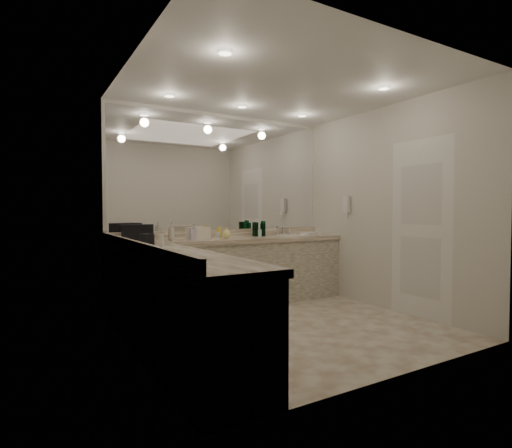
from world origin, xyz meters
TOP-DOWN VIEW (x-y plane):
  - floor at (0.00, 0.00)m, footprint 3.20×3.20m
  - ceiling at (0.00, 0.00)m, footprint 3.20×3.20m
  - wall_back at (0.00, 1.50)m, footprint 3.20×0.02m
  - wall_left at (-1.60, 0.00)m, footprint 0.02×3.00m
  - wall_right at (1.60, 0.00)m, footprint 0.02×3.00m
  - vanity_back_base at (0.00, 1.20)m, footprint 3.20×0.60m
  - vanity_back_top at (0.00, 1.19)m, footprint 3.20×0.64m
  - vanity_left_base at (-1.30, -0.30)m, footprint 0.60×2.40m
  - vanity_left_top at (-1.29, -0.30)m, footprint 0.64×2.42m
  - backsplash_back at (0.00, 1.48)m, footprint 3.20×0.04m
  - backsplash_left at (-1.58, 0.00)m, footprint 0.04×3.00m
  - mirror_back at (0.00, 1.49)m, footprint 3.12×0.01m
  - mirror_left at (-1.59, 0.00)m, footprint 0.01×2.92m
  - sink at (0.95, 1.20)m, footprint 0.44×0.44m
  - faucet at (0.95, 1.41)m, footprint 0.24×0.16m
  - wall_phone at (1.56, 0.70)m, footprint 0.06×0.10m
  - door at (1.59, -0.50)m, footprint 0.02×0.82m
  - black_toiletry_bag at (-1.27, 1.17)m, footprint 0.40×0.32m
  - black_bag_spill at (-1.30, 0.67)m, footprint 0.10×0.21m
  - cream_cosmetic_case at (-0.50, 1.19)m, footprint 0.33×0.27m
  - hand_towel at (1.27, 1.16)m, footprint 0.26×0.19m
  - lotion_left at (-1.30, 0.19)m, footprint 0.06×0.06m
  - soap_bottle_a at (-0.85, 1.21)m, footprint 0.11×0.11m
  - soap_bottle_b at (-0.60, 1.11)m, footprint 0.10×0.10m
  - soap_bottle_c at (-0.12, 1.17)m, footprint 0.14×0.14m
  - green_bottle_0 at (0.39, 1.29)m, footprint 0.06×0.06m
  - green_bottle_1 at (0.50, 1.25)m, footprint 0.07×0.07m
  - green_bottle_2 at (0.39, 1.26)m, footprint 0.06×0.06m
  - green_bottle_3 at (0.52, 1.30)m, footprint 0.06×0.06m
  - green_bottle_4 at (0.41, 1.33)m, footprint 0.07×0.07m
  - amenity_bottle_0 at (-0.05, 1.34)m, footprint 0.06×0.06m
  - amenity_bottle_1 at (0.42, 1.21)m, footprint 0.05×0.05m
  - amenity_bottle_2 at (-1.27, 1.32)m, footprint 0.04×0.04m
  - amenity_bottle_3 at (-0.21, 1.23)m, footprint 0.06×0.06m
  - amenity_bottle_4 at (-0.19, 1.25)m, footprint 0.06×0.06m

SIDE VIEW (x-z plane):
  - floor at x=0.00m, z-range 0.00..0.00m
  - vanity_back_base at x=0.00m, z-range 0.00..0.84m
  - vanity_left_base at x=-1.30m, z-range 0.00..0.84m
  - vanity_back_top at x=0.00m, z-range 0.84..0.90m
  - vanity_left_top at x=-1.29m, z-range 0.84..0.90m
  - sink at x=0.95m, z-range 0.88..0.91m
  - hand_towel at x=1.27m, z-range 0.90..0.94m
  - amenity_bottle_3 at x=-0.21m, z-range 0.90..0.98m
  - amenity_bottle_0 at x=-0.05m, z-range 0.90..0.99m
  - backsplash_back at x=0.00m, z-range 0.90..1.00m
  - backsplash_left at x=-1.58m, z-range 0.90..1.00m
  - amenity_bottle_1 at x=0.42m, z-range 0.90..1.00m
  - black_bag_spill at x=-1.30m, z-range 0.90..1.02m
  - amenity_bottle_2 at x=-1.27m, z-range 0.90..1.03m
  - lotion_left at x=-1.30m, z-range 0.90..1.04m
  - faucet at x=0.95m, z-range 0.90..1.04m
  - amenity_bottle_4 at x=-0.19m, z-range 0.90..1.05m
  - soap_bottle_c at x=-0.12m, z-range 0.90..1.05m
  - cream_cosmetic_case at x=-0.50m, z-range 0.90..1.06m
  - green_bottle_3 at x=0.52m, z-range 0.90..1.08m
  - green_bottle_0 at x=0.39m, z-range 0.90..1.08m
  - green_bottle_2 at x=0.39m, z-range 0.90..1.10m
  - green_bottle_4 at x=0.41m, z-range 0.90..1.10m
  - black_toiletry_bag at x=-1.27m, z-range 0.90..1.10m
  - soap_bottle_b at x=-0.60m, z-range 0.90..1.10m
  - soap_bottle_a at x=-0.85m, z-range 0.90..1.11m
  - green_bottle_1 at x=0.50m, z-range 0.90..1.12m
  - door at x=1.59m, z-range 0.00..2.10m
  - wall_back at x=0.00m, z-range 0.00..2.60m
  - wall_left at x=-1.60m, z-range 0.00..2.60m
  - wall_right at x=1.60m, z-range 0.00..2.60m
  - wall_phone at x=1.56m, z-range 1.23..1.47m
  - mirror_back at x=0.00m, z-range 1.00..2.55m
  - mirror_left at x=-1.59m, z-range 1.00..2.55m
  - ceiling at x=0.00m, z-range 2.60..2.60m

